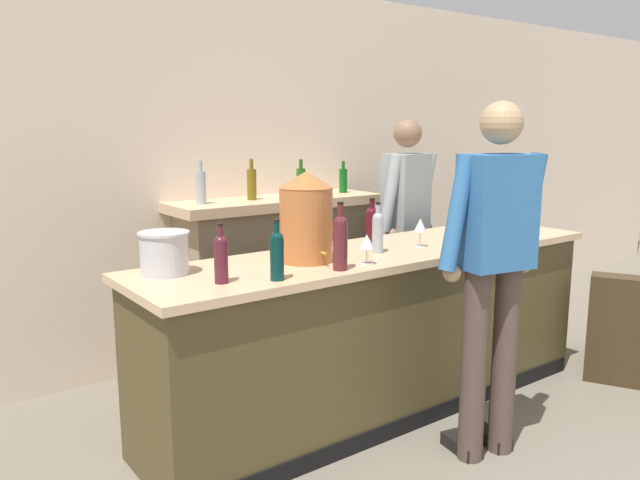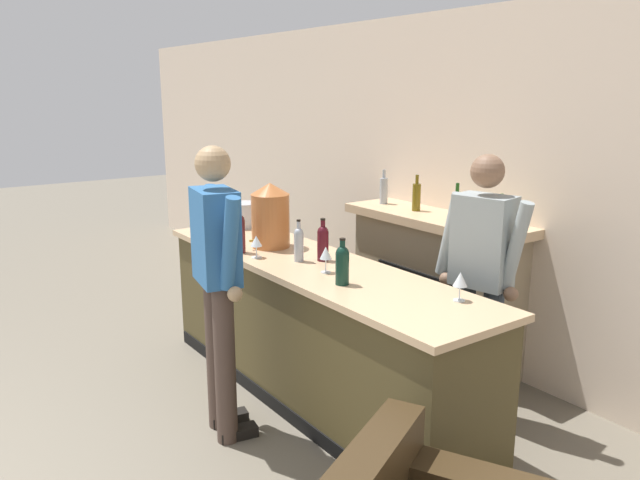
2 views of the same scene
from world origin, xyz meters
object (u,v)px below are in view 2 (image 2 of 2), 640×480
object	(u,v)px
wine_bottle_cabernet_heavy	(217,220)
wine_bottle_merlot_tall	(299,243)
potted_plant_corner	(232,271)
fireplace_stone	(433,286)
wine_glass_mid_counter	(326,254)
person_bartender	(480,278)
copper_dispenser	(270,215)
wine_bottle_burgundy_dark	(323,242)
wine_glass_back_row	(256,242)
wine_glass_front_left	(460,280)
person_customer	(218,280)
wine_bottle_chardonnay_pale	(342,263)
wine_bottle_riesling_slim	(240,232)
ice_bucket_steel	(244,215)
wine_bottle_rose_blush	(218,226)

from	to	relation	value
wine_bottle_cabernet_heavy	wine_bottle_merlot_tall	distance (m)	1.06
wine_bottle_merlot_tall	potted_plant_corner	bearing A→B (deg)	163.72
fireplace_stone	wine_glass_mid_counter	bearing A→B (deg)	-79.48
person_bartender	wine_glass_mid_counter	xyz separation A→B (m)	(-0.63, -0.76, 0.14)
copper_dispenser	wine_bottle_burgundy_dark	xyz separation A→B (m)	(0.55, 0.09, -0.11)
person_bartender	wine_bottle_burgundy_dark	distance (m)	1.08
person_bartender	wine_bottle_cabernet_heavy	bearing A→B (deg)	-157.25
wine_bottle_cabernet_heavy	wine_glass_back_row	world-z (taller)	wine_bottle_cabernet_heavy
wine_bottle_burgundy_dark	wine_glass_front_left	distance (m)	1.14
fireplace_stone	wine_bottle_merlot_tall	bearing A→B (deg)	-94.65
person_customer	wine_bottle_chardonnay_pale	distance (m)	0.76
copper_dispenser	wine_bottle_riesling_slim	world-z (taller)	copper_dispenser
fireplace_stone	wine_glass_back_row	distance (m)	1.55
wine_glass_back_row	wine_glass_mid_counter	distance (m)	0.61
ice_bucket_steel	wine_bottle_cabernet_heavy	world-z (taller)	wine_bottle_cabernet_heavy
wine_bottle_rose_blush	wine_glass_front_left	bearing A→B (deg)	12.99
wine_bottle_cabernet_heavy	wine_glass_mid_counter	size ratio (longest dim) A/B	1.63
wine_bottle_merlot_tall	wine_glass_mid_counter	distance (m)	0.33
wine_bottle_riesling_slim	wine_glass_front_left	world-z (taller)	wine_bottle_riesling_slim
wine_bottle_cabernet_heavy	wine_bottle_riesling_slim	size ratio (longest dim) A/B	0.81
wine_bottle_burgundy_dark	person_customer	bearing A→B (deg)	-84.76
person_bartender	wine_glass_front_left	world-z (taller)	person_bartender
wine_bottle_burgundy_dark	wine_glass_mid_counter	world-z (taller)	wine_bottle_burgundy_dark
fireplace_stone	ice_bucket_steel	world-z (taller)	fireplace_stone
wine_glass_front_left	fireplace_stone	bearing A→B (deg)	139.11
wine_glass_front_left	wine_glass_mid_counter	size ratio (longest dim) A/B	0.97
person_customer	copper_dispenser	size ratio (longest dim) A/B	3.78
copper_dispenser	wine_glass_mid_counter	bearing A→B (deg)	-5.04
wine_bottle_cabernet_heavy	wine_bottle_chardonnay_pale	distance (m)	1.64
wine_bottle_cabernet_heavy	wine_bottle_rose_blush	world-z (taller)	wine_bottle_rose_blush
fireplace_stone	potted_plant_corner	world-z (taller)	fireplace_stone
wine_glass_front_left	wine_glass_mid_counter	bearing A→B (deg)	-162.38
fireplace_stone	wine_bottle_riesling_slim	world-z (taller)	fireplace_stone
person_bartender	wine_glass_mid_counter	distance (m)	1.00
potted_plant_corner	wine_glass_front_left	distance (m)	3.63
potted_plant_corner	wine_glass_front_left	world-z (taller)	wine_glass_front_left
fireplace_stone	potted_plant_corner	size ratio (longest dim) A/B	2.35
wine_bottle_chardonnay_pale	wine_glass_mid_counter	bearing A→B (deg)	165.67
fireplace_stone	wine_glass_mid_counter	xyz separation A→B (m)	(0.23, -1.25, 0.51)
wine_bottle_merlot_tall	wine_glass_back_row	xyz separation A→B (m)	(-0.25, -0.19, -0.02)
ice_bucket_steel	wine_bottle_rose_blush	world-z (taller)	wine_bottle_rose_blush
person_bartender	wine_glass_mid_counter	bearing A→B (deg)	-129.51
wine_bottle_rose_blush	wine_glass_mid_counter	world-z (taller)	wine_bottle_rose_blush
person_customer	wine_glass_back_row	distance (m)	0.65
wine_bottle_cabernet_heavy	wine_glass_back_row	distance (m)	0.81
copper_dispenser	fireplace_stone	bearing A→B (deg)	64.40
potted_plant_corner	wine_bottle_chardonnay_pale	bearing A→B (deg)	-14.56
person_customer	wine_bottle_merlot_tall	size ratio (longest dim) A/B	6.26
person_customer	wine_bottle_merlot_tall	bearing A→B (deg)	102.89
potted_plant_corner	wine_bottle_burgundy_dark	xyz separation A→B (m)	(2.37, -0.52, 0.87)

